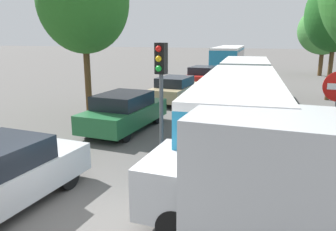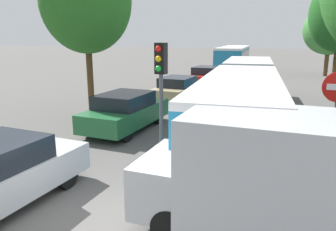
# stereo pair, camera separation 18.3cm
# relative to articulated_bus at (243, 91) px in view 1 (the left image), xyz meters

# --- Properties ---
(articulated_bus) EXTENTS (3.63, 15.86, 2.33)m
(articulated_bus) POSITION_rel_articulated_bus_xyz_m (0.00, 0.00, 0.00)
(articulated_bus) COLOR teal
(articulated_bus) RESTS_ON ground
(city_bus_rear) EXTENTS (3.14, 11.73, 2.50)m
(city_bus_rear) POSITION_rel_articulated_bus_xyz_m (-3.94, 22.54, 0.10)
(city_bus_rear) COLOR teal
(city_bus_rear) RESTS_ON ground
(queued_car_green) EXTENTS (2.02, 4.30, 1.46)m
(queued_car_green) POSITION_rel_articulated_bus_xyz_m (-4.18, -2.63, -0.61)
(queued_car_green) COLOR #236638
(queued_car_green) RESTS_ON ground
(queued_car_tan) EXTENTS (1.95, 4.14, 1.41)m
(queued_car_tan) POSITION_rel_articulated_bus_xyz_m (-4.02, 3.39, -0.63)
(queued_car_tan) COLOR tan
(queued_car_tan) RESTS_ON ground
(queued_car_red) EXTENTS (2.03, 4.31, 1.47)m
(queued_car_red) POSITION_rel_articulated_bus_xyz_m (-3.82, 9.51, -0.60)
(queued_car_red) COLOR #B21E19
(queued_car_red) RESTS_ON ground
(white_van) EXTENTS (5.05, 2.11, 2.31)m
(white_van) POSITION_rel_articulated_bus_xyz_m (1.80, -8.18, -0.11)
(white_van) COLOR #B7BABF
(white_van) RESTS_ON ground
(traffic_light) EXTENTS (0.36, 0.38, 3.40)m
(traffic_light) POSITION_rel_articulated_bus_xyz_m (-1.89, -4.78, 1.15)
(traffic_light) COLOR #56595E
(traffic_light) RESTS_ON ground
(no_entry_sign) EXTENTS (0.70, 0.08, 2.82)m
(no_entry_sign) POSITION_rel_articulated_bus_xyz_m (2.71, -5.60, 0.53)
(no_entry_sign) COLOR #56595E
(no_entry_sign) RESTS_ON ground
(tree_left_mid) EXTENTS (3.96, 3.96, 7.35)m
(tree_left_mid) POSITION_rel_articulated_bus_xyz_m (-6.90, -0.89, 3.61)
(tree_left_mid) COLOR #51381E
(tree_left_mid) RESTS_ON ground
(tree_right_mid) EXTENTS (3.30, 3.30, 6.81)m
(tree_right_mid) POSITION_rel_articulated_bus_xyz_m (4.03, 6.86, 3.31)
(tree_right_mid) COLOR #51381E
(tree_right_mid) RESTS_ON ground
(tree_right_far) EXTENTS (4.63, 4.63, 6.34)m
(tree_right_far) POSITION_rel_articulated_bus_xyz_m (4.96, 19.78, 2.67)
(tree_right_far) COLOR #51381E
(tree_right_far) RESTS_ON ground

